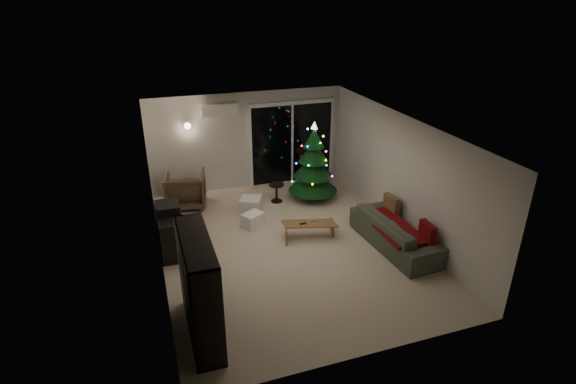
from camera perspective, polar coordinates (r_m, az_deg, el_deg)
The scene contains 18 objects.
room at distance 10.23m, azimuth -0.25°, elevation 2.69°, with size 6.50×7.51×2.60m.
bookshelf at distance 6.79m, azimuth -12.89°, elevation -12.13°, with size 0.41×1.63×1.63m, color black, non-canonical shape.
media_cabinet at distance 9.28m, azimuth -14.64°, elevation -4.70°, with size 0.49×1.31×0.82m, color black.
stereo at distance 9.05m, azimuth -14.97°, elevation -1.95°, with size 0.41×0.49×0.17m, color black.
armchair at distance 11.00m, azimuth -12.85°, elevation 0.31°, with size 0.91×0.93×0.85m, color brown.
ottoman at distance 10.44m, azimuth -4.75°, elevation -1.81°, with size 0.46×0.46×0.41m, color silver.
cardboard_box_a at distance 8.98m, azimuth -11.76°, elevation -7.24°, with size 0.46×0.35×0.33m, color white.
cardboard_box_b at distance 9.94m, azimuth -4.48°, elevation -3.53°, with size 0.44×0.33×0.31m, color white.
side_table at distance 11.02m, azimuth -1.47°, elevation -0.11°, with size 0.37×0.37×0.46m, color black.
floor_lamp at distance 11.54m, azimuth -12.28°, elevation 4.07°, with size 0.29×0.29×1.80m, color black.
sofa at distance 9.34m, azimuth 13.54°, elevation -4.95°, with size 2.23×0.87×0.65m, color #3B3D36.
sofa_throw at distance 9.22m, azimuth 13.09°, elevation -4.27°, with size 0.70×1.60×0.05m, color maroon.
cushion_a at distance 9.83m, azimuth 12.98°, elevation -1.63°, with size 0.13×0.43×0.43m, color brown.
cushion_b at distance 8.88m, azimuth 17.25°, elevation -5.08°, with size 0.13×0.43×0.43m, color maroon.
coffee_table at distance 9.47m, azimuth 2.74°, elevation -4.86°, with size 1.09×0.38×0.35m, color #9F7941, non-canonical shape.
remote_a at distance 9.34m, azimuth 1.90°, elevation -4.03°, with size 0.14×0.04×0.02m, color black.
remote_b at distance 9.46m, azimuth 3.22°, elevation -3.66°, with size 0.13×0.04×0.02m, color slate.
christmas_tree at distance 10.94m, azimuth 3.26°, elevation 3.92°, with size 1.22×1.22×1.96m, color #0C3716.
Camera 1 is at (-2.55, -7.53, 4.77)m, focal length 28.00 mm.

